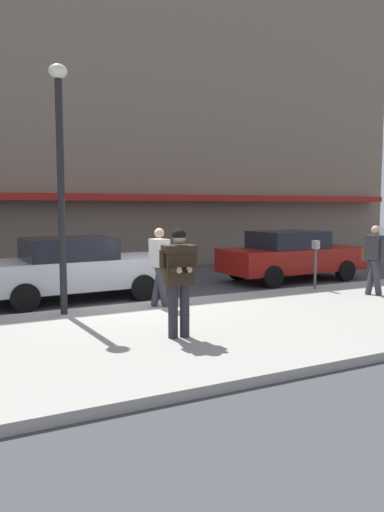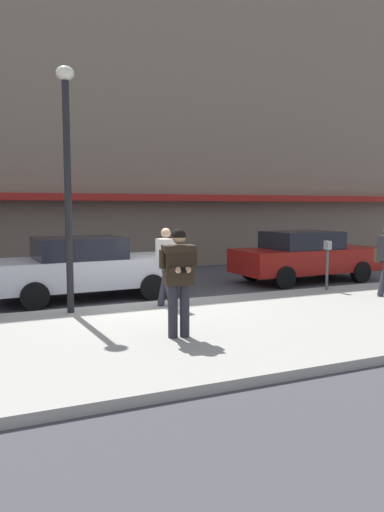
{
  "view_description": "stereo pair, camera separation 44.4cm",
  "coord_description": "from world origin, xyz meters",
  "views": [
    {
      "loc": [
        -3.98,
        -10.6,
        2.31
      ],
      "look_at": [
        -0.26,
        -3.4,
        1.49
      ],
      "focal_mm": 35.0,
      "sensor_mm": 36.0,
      "label": 1
    },
    {
      "loc": [
        -3.58,
        -10.79,
        2.31
      ],
      "look_at": [
        -0.26,
        -3.4,
        1.49
      ],
      "focal_mm": 35.0,
      "sensor_mm": 36.0,
      "label": 2
    }
  ],
  "objects": [
    {
      "name": "street_lamp_post",
      "position": [
        -1.74,
        -0.65,
        3.14
      ],
      "size": [
        0.36,
        0.36,
        4.88
      ],
      "color": "black",
      "rests_on": "sidewalk"
    },
    {
      "name": "storefront_facade",
      "position": [
        1.0,
        8.49,
        6.3
      ],
      "size": [
        28.0,
        4.7,
        12.62
      ],
      "color": "#756656",
      "rests_on": "ground"
    },
    {
      "name": "pedestrian_in_light_coat",
      "position": [
        0.28,
        -0.83,
        1.11
      ],
      "size": [
        0.38,
        0.59,
        1.7
      ],
      "color": "#33333D",
      "rests_on": "sidewalk"
    },
    {
      "name": "man_texting_on_phone",
      "position": [
        -0.47,
        -3.35,
        1.25
      ],
      "size": [
        0.64,
        0.62,
        1.81
      ],
      "color": "#23232B",
      "rests_on": "sidewalk"
    },
    {
      "name": "ground_plane",
      "position": [
        0.0,
        0.0,
        0.0
      ],
      "size": [
        80.0,
        80.0,
        0.0
      ],
      "primitive_type": "plane",
      "color": "#3D3D42"
    },
    {
      "name": "sidewalk",
      "position": [
        1.0,
        -2.85,
        0.07
      ],
      "size": [
        32.0,
        5.3,
        0.14
      ],
      "primitive_type": "cube",
      "color": "#99968E",
      "rests_on": "ground"
    },
    {
      "name": "parked_sedan_far",
      "position": [
        5.75,
        1.57,
        0.79
      ],
      "size": [
        4.53,
        1.99,
        1.54
      ],
      "color": "maroon",
      "rests_on": "ground"
    },
    {
      "name": "parked_sedan_mid",
      "position": [
        -0.98,
        1.47,
        0.79
      ],
      "size": [
        4.57,
        2.06,
        1.54
      ],
      "color": "silver",
      "rests_on": "ground"
    },
    {
      "name": "parking_meter",
      "position": [
        4.82,
        -0.6,
        0.97
      ],
      "size": [
        0.12,
        0.18,
        1.27
      ],
      "color": "#4C4C51",
      "rests_on": "sidewalk"
    },
    {
      "name": "curb_paint_line",
      "position": [
        1.0,
        0.05,
        0.0
      ],
      "size": [
        28.0,
        0.12,
        0.01
      ],
      "primitive_type": "cube",
      "color": "silver",
      "rests_on": "ground"
    }
  ]
}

